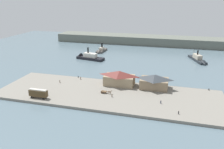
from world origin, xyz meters
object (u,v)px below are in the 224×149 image
object	(u,v)px
horse_cart	(106,92)
pedestrian_by_tram	(44,93)
pedestrian_near_west_shed	(60,81)
mooring_post_center_west	(209,89)
pedestrian_near_cart	(112,96)
ferry_near_quay	(199,60)
pedestrian_at_waters_edge	(81,78)
street_tram	(38,93)
ferry_shed_west_terminal	(119,78)
ferry_shed_customs_shed	(154,81)
ferry_mid_harbor	(101,51)
pedestrian_near_east_shed	(179,113)
mooring_post_east	(78,77)
pedestrian_walking_east	(161,102)
ferry_departing_north	(87,57)

from	to	relation	value
horse_cart	pedestrian_by_tram	distance (m)	29.90
pedestrian_near_west_shed	mooring_post_center_west	size ratio (longest dim) A/B	1.80
pedestrian_near_cart	ferry_near_quay	distance (m)	92.08
pedestrian_by_tram	pedestrian_at_waters_edge	size ratio (longest dim) A/B	0.95
street_tram	ferry_shed_west_terminal	bearing A→B (deg)	38.76
ferry_shed_customs_shed	ferry_mid_harbor	size ratio (longest dim) A/B	0.83
ferry_shed_customs_shed	pedestrian_by_tram	world-z (taller)	ferry_shed_customs_shed
ferry_shed_customs_shed	pedestrian_near_east_shed	size ratio (longest dim) A/B	9.47
mooring_post_east	ferry_mid_harbor	bearing A→B (deg)	97.02
pedestrian_near_cart	ferry_mid_harbor	distance (m)	96.36
ferry_shed_customs_shed	horse_cart	xyz separation A→B (m)	(-22.01, -13.17, -2.70)
mooring_post_east	mooring_post_center_west	xyz separation A→B (m)	(71.45, -0.17, 0.00)
ferry_shed_customs_shed	pedestrian_walking_east	bearing A→B (deg)	-74.65
ferry_shed_customs_shed	ferry_mid_harbor	xyz separation A→B (m)	(-52.69, 73.32, -3.56)
ferry_near_quay	ferry_shed_customs_shed	bearing A→B (deg)	-112.79
ferry_mid_harbor	ferry_departing_north	distance (m)	24.66
pedestrian_walking_east	mooring_post_center_west	bearing A→B (deg)	44.08
horse_cart	pedestrian_near_west_shed	bearing A→B (deg)	165.79
street_tram	pedestrian_walking_east	size ratio (longest dim) A/B	5.41
pedestrian_near_cart	ferry_near_quay	bearing A→B (deg)	60.87
ferry_shed_west_terminal	pedestrian_at_waters_edge	xyz separation A→B (m)	(-23.26, 2.23, -3.21)
street_tram	pedestrian_near_west_shed	world-z (taller)	street_tram
ferry_departing_north	mooring_post_center_west	bearing A→B (deg)	-28.23
ferry_departing_north	pedestrian_near_cart	bearing A→B (deg)	-59.99
pedestrian_by_tram	pedestrian_near_west_shed	world-z (taller)	pedestrian_by_tram
street_tram	ferry_near_quay	xyz separation A→B (m)	(77.75, 90.45, -2.25)
pedestrian_by_tram	mooring_post_center_west	xyz separation A→B (m)	(77.78, 26.37, -0.31)
pedestrian_walking_east	pedestrian_near_west_shed	world-z (taller)	pedestrian_walking_east
pedestrian_near_cart	pedestrian_near_west_shed	world-z (taller)	pedestrian_near_cart
ferry_mid_harbor	ferry_near_quay	size ratio (longest dim) A/B	0.67
street_tram	horse_cart	world-z (taller)	street_tram
horse_cart	ferry_departing_north	size ratio (longest dim) A/B	0.23
horse_cart	ferry_near_quay	world-z (taller)	ferry_near_quay
ferry_shed_west_terminal	ferry_shed_customs_shed	bearing A→B (deg)	1.39
pedestrian_near_cart	ferry_shed_customs_shed	bearing A→B (deg)	42.65
ferry_mid_harbor	ferry_shed_customs_shed	bearing A→B (deg)	-54.30
pedestrian_near_cart	horse_cart	bearing A→B (deg)	139.89
street_tram	mooring_post_center_west	bearing A→B (deg)	21.56
pedestrian_near_west_shed	ferry_near_quay	xyz separation A→B (m)	(77.57, 69.76, -0.46)
ferry_mid_harbor	pedestrian_near_cart	bearing A→B (deg)	-68.88
pedestrian_near_east_shed	mooring_post_east	world-z (taller)	pedestrian_near_east_shed
pedestrian_near_west_shed	mooring_post_east	bearing A→B (deg)	57.82
pedestrian_walking_east	pedestrian_at_waters_edge	size ratio (longest dim) A/B	0.95
pedestrian_by_tram	ferry_near_quay	bearing A→B (deg)	48.00
pedestrian_at_waters_edge	mooring_post_east	xyz separation A→B (m)	(-2.60, 2.68, -0.34)
pedestrian_near_east_shed	ferry_shed_customs_shed	bearing A→B (deg)	116.12
mooring_post_east	street_tram	bearing A→B (deg)	-102.18
ferry_shed_customs_shed	ferry_near_quay	distance (m)	69.36
pedestrian_near_west_shed	mooring_post_east	distance (m)	12.24
ferry_departing_north	pedestrian_walking_east	bearing A→B (deg)	-47.60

